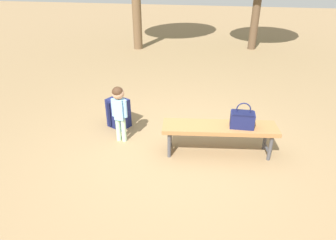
% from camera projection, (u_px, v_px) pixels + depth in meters
% --- Properties ---
extents(ground_plane, '(40.00, 40.00, 0.00)m').
position_uv_depth(ground_plane, '(174.00, 152.00, 4.25)').
color(ground_plane, '#8C704C').
rests_on(ground_plane, ground).
extents(park_bench, '(1.64, 0.64, 0.45)m').
position_uv_depth(park_bench, '(219.00, 129.00, 4.07)').
color(park_bench, '#9E6B3D').
rests_on(park_bench, ground).
extents(handbag, '(0.33, 0.20, 0.37)m').
position_uv_depth(handbag, '(242.00, 119.00, 3.94)').
color(handbag, '#191E4C').
rests_on(handbag, park_bench).
extents(child_standing, '(0.24, 0.18, 0.90)m').
position_uv_depth(child_standing, '(119.00, 106.00, 4.27)').
color(child_standing, '#B2D8B2').
rests_on(child_standing, ground).
extents(backpack_large, '(0.41, 0.38, 0.57)m').
position_uv_depth(backpack_large, '(118.00, 111.00, 4.84)').
color(backpack_large, '#191E4C').
rests_on(backpack_large, ground).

